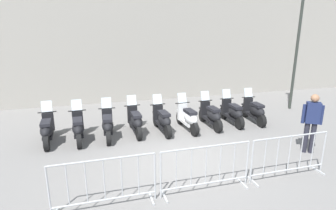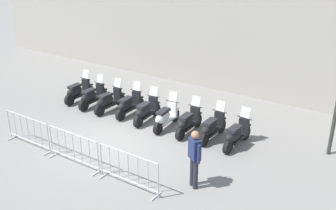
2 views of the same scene
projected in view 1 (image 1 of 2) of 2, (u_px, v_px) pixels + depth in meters
ground_plane at (181, 158)px, 7.41m from camera, size 120.00×120.00×0.00m
motorcycle_0 at (47, 130)px, 8.26m from camera, size 0.56×1.73×1.24m
motorcycle_1 at (78, 128)px, 8.43m from camera, size 0.56×1.73×1.24m
motorcycle_2 at (108, 125)px, 8.67m from camera, size 0.56×1.72×1.24m
motorcycle_3 at (135, 121)px, 9.04m from camera, size 0.56×1.73×1.24m
motorcycle_4 at (162, 120)px, 9.18m from camera, size 0.57×1.73×1.24m
motorcycle_5 at (188, 118)px, 9.39m from camera, size 0.57×1.73×1.24m
motorcycle_6 at (211, 115)px, 9.69m from camera, size 0.56×1.73×1.24m
motorcycle_7 at (233, 113)px, 10.00m from camera, size 0.56×1.72×1.24m
motorcycle_8 at (254, 111)px, 10.22m from camera, size 0.56×1.72×1.24m
barrier_segment_0 at (105, 184)px, 5.19m from camera, size 2.05×0.49×1.07m
barrier_segment_1 at (206, 169)px, 5.75m from camera, size 2.05×0.49×1.07m
barrier_segment_2 at (289, 157)px, 6.32m from camera, size 2.05×0.49×1.07m
street_lamp at (298, 39)px, 11.39m from camera, size 0.36×0.36×5.00m
officer_near_row_end at (312, 120)px, 7.52m from camera, size 0.49×0.37×1.73m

